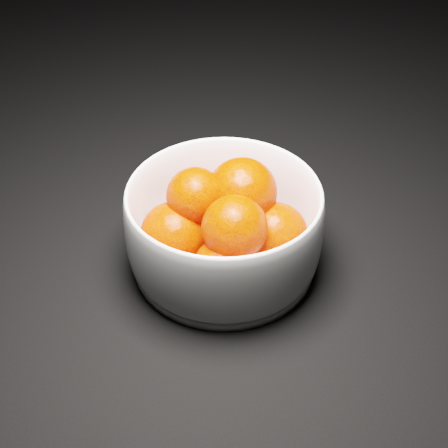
% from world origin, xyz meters
% --- Properties ---
extents(ground, '(3.00, 3.00, 0.00)m').
position_xyz_m(ground, '(0.00, 0.00, 0.00)').
color(ground, black).
rests_on(ground, ground).
extents(bowl, '(0.20, 0.20, 0.10)m').
position_xyz_m(bowl, '(0.25, -0.25, 0.05)').
color(bowl, white).
rests_on(bowl, ground).
extents(orange_pile, '(0.16, 0.16, 0.11)m').
position_xyz_m(orange_pile, '(0.25, -0.25, 0.06)').
color(orange_pile, '#ED2701').
rests_on(orange_pile, bowl).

